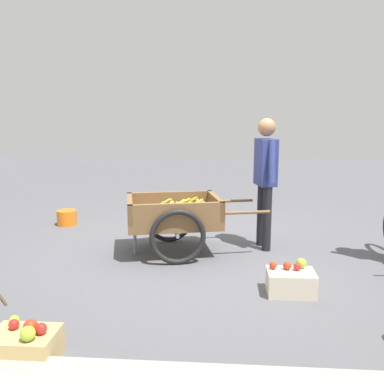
# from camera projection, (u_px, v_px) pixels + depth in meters

# --- Properties ---
(ground_plane) EXTENTS (24.00, 24.00, 0.00)m
(ground_plane) POSITION_uv_depth(u_px,v_px,m) (204.00, 251.00, 5.16)
(ground_plane) COLOR #56565B
(fruit_cart) EXTENTS (1.78, 1.13, 0.73)m
(fruit_cart) POSITION_uv_depth(u_px,v_px,m) (174.00, 218.00, 5.05)
(fruit_cart) COLOR brown
(fruit_cart) RESTS_ON ground
(vendor_person) EXTENTS (0.27, 0.61, 1.63)m
(vendor_person) POSITION_uv_depth(u_px,v_px,m) (265.00, 172.00, 5.13)
(vendor_person) COLOR black
(vendor_person) RESTS_ON ground
(plastic_bucket) EXTENTS (0.30, 0.30, 0.23)m
(plastic_bucket) POSITION_uv_depth(u_px,v_px,m) (67.00, 218.00, 6.40)
(plastic_bucket) COLOR orange
(plastic_bucket) RESTS_ON ground
(apple_crate) EXTENTS (0.44, 0.32, 0.32)m
(apple_crate) POSITION_uv_depth(u_px,v_px,m) (24.00, 346.00, 2.80)
(apple_crate) COLOR tan
(apple_crate) RESTS_ON ground
(mixed_fruit_crate) EXTENTS (0.44, 0.32, 0.32)m
(mixed_fruit_crate) POSITION_uv_depth(u_px,v_px,m) (291.00, 281.00, 3.91)
(mixed_fruit_crate) COLOR beige
(mixed_fruit_crate) RESTS_ON ground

